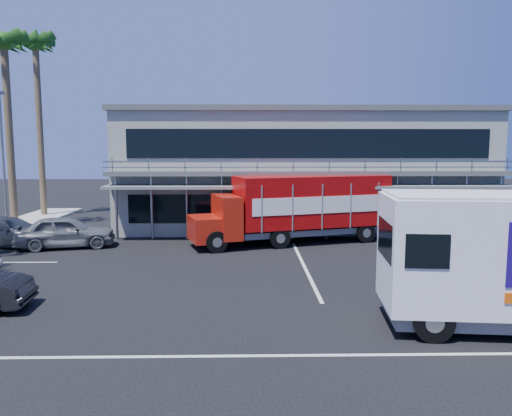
{
  "coord_description": "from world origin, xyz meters",
  "views": [
    {
      "loc": [
        -0.45,
        -17.56,
        5.06
      ],
      "look_at": [
        -0.02,
        4.66,
        2.3
      ],
      "focal_mm": 35.0,
      "sensor_mm": 36.0,
      "label": 1
    }
  ],
  "objects": [
    {
      "name": "ground",
      "position": [
        0.0,
        0.0,
        0.0
      ],
      "size": [
        120.0,
        120.0,
        0.0
      ],
      "primitive_type": "plane",
      "color": "black",
      "rests_on": "ground"
    },
    {
      "name": "building",
      "position": [
        3.0,
        14.94,
        3.66
      ],
      "size": [
        22.4,
        12.0,
        7.3
      ],
      "color": "#9DA193",
      "rests_on": "ground"
    },
    {
      "name": "palm_e",
      "position": [
        -14.7,
        13.0,
        10.57
      ],
      "size": [
        2.8,
        2.8,
        12.25
      ],
      "color": "brown",
      "rests_on": "ground"
    },
    {
      "name": "palm_f",
      "position": [
        -15.1,
        18.5,
        11.47
      ],
      "size": [
        2.8,
        2.8,
        13.25
      ],
      "color": "brown",
      "rests_on": "ground"
    },
    {
      "name": "light_pole_far",
      "position": [
        -14.2,
        11.0,
        4.5
      ],
      "size": [
        0.5,
        0.25,
        8.09
      ],
      "color": "gray",
      "rests_on": "ground"
    },
    {
      "name": "red_truck",
      "position": [
        2.31,
        8.28,
        1.94
      ],
      "size": [
        10.73,
        5.41,
        3.53
      ],
      "rotation": [
        0.0,
        0.0,
        0.3
      ],
      "color": "#A61A0D",
      "rests_on": "ground"
    },
    {
      "name": "parked_car_d",
      "position": [
        -12.5,
        7.6,
        0.73
      ],
      "size": [
        5.35,
        3.03,
        1.46
      ],
      "primitive_type": "imported",
      "rotation": [
        0.0,
        0.0,
        1.37
      ],
      "color": "#2A2F38",
      "rests_on": "ground"
    },
    {
      "name": "parked_car_e",
      "position": [
        -9.5,
        7.2,
        0.81
      ],
      "size": [
        5.07,
        2.97,
        1.62
      ],
      "primitive_type": "imported",
      "rotation": [
        0.0,
        0.0,
        1.81
      ],
      "color": "slate",
      "rests_on": "ground"
    }
  ]
}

